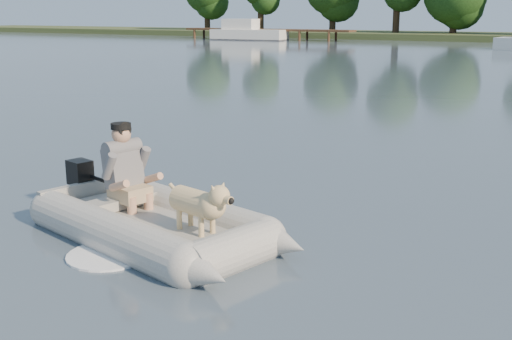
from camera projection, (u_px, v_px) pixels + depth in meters
The scene contains 7 objects.
water at pixel (157, 258), 7.26m from camera, with size 160.00×160.00×0.00m, color slate.
dock at pixel (267, 34), 63.53m from camera, with size 18.00×2.00×1.04m, color #4C331E, non-canonical shape.
dinghy at pixel (156, 190), 7.74m from camera, with size 4.93×3.68×1.43m, color gray, non-canonical shape.
man at pixel (124, 165), 8.22m from camera, with size 0.75×0.64×1.12m, color slate, non-canonical shape.
dog at pixel (195, 207), 7.35m from camera, with size 0.97×0.34×0.64m, color tan, non-canonical shape.
outboard_motor at pixel (81, 187), 8.97m from camera, with size 0.43×0.30×0.81m, color black, non-canonical shape.
cabin_cruiser at pixel (249, 29), 62.42m from camera, with size 7.73×2.76×2.39m, color white, non-canonical shape.
Camera 1 is at (4.25, -5.43, 2.71)m, focal length 45.00 mm.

